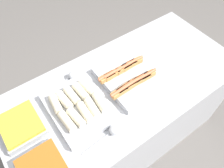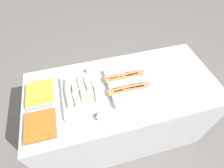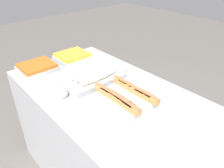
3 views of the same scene
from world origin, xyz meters
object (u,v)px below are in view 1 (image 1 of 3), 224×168
(tray_wraps, at_px, (79,106))
(serving_spoon_far, at_px, (70,77))
(tray_hotdogs, at_px, (127,79))
(serving_spoon_near, at_px, (112,132))
(tray_side_back, at_px, (21,126))

(tray_wraps, bearing_deg, serving_spoon_far, 73.12)
(tray_wraps, distance_m, serving_spoon_far, 0.28)
(tray_wraps, height_order, serving_spoon_far, tray_wraps)
(tray_hotdogs, bearing_deg, serving_spoon_near, -141.10)
(tray_side_back, relative_size, serving_spoon_near, 1.05)
(tray_hotdogs, bearing_deg, tray_side_back, 173.00)
(tray_hotdogs, height_order, serving_spoon_far, tray_hotdogs)
(tray_side_back, height_order, serving_spoon_far, tray_side_back)
(tray_wraps, bearing_deg, serving_spoon_near, -74.15)
(tray_hotdogs, distance_m, serving_spoon_near, 0.42)
(tray_wraps, relative_size, serving_spoon_far, 1.66)
(tray_hotdogs, xyz_separation_m, tray_wraps, (-0.40, 0.00, 0.00))
(tray_wraps, bearing_deg, tray_hotdogs, -0.31)
(tray_side_back, xyz_separation_m, serving_spoon_far, (0.44, 0.17, -0.01))
(tray_hotdogs, xyz_separation_m, tray_side_back, (-0.76, 0.09, -0.00))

